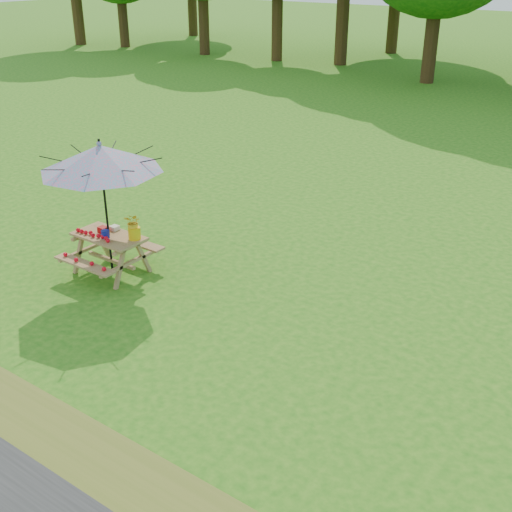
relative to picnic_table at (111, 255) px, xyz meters
The scene contains 6 objects.
ground 0.76m from the picnic_table, 133.97° to the right, with size 120.00×120.00×0.00m, color #246A14.
picnic_table is the anchor object (origin of this frame).
patio_umbrella 1.62m from the picnic_table, 84.81° to the left, with size 2.29×2.29×2.25m.
produce_bins 0.40m from the picnic_table, 164.82° to the left, with size 0.33×0.44×0.13m.
tomatoes_row 0.44m from the picnic_table, 130.12° to the right, with size 0.77×0.13×0.07m, color red, non-canonical shape.
flower_bucket 0.74m from the picnic_table, 17.61° to the left, with size 0.32×0.29×0.43m.
Camera 1 is at (7.93, -5.82, 4.76)m, focal length 45.00 mm.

